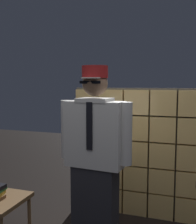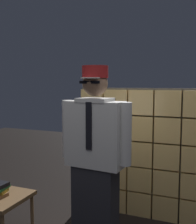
% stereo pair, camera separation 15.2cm
% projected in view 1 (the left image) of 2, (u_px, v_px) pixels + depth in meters
% --- Properties ---
extents(glass_block_wall, '(1.55, 0.10, 1.55)m').
position_uv_depth(glass_block_wall, '(136.00, 153.00, 3.32)').
color(glass_block_wall, '#F2C672').
rests_on(glass_block_wall, ground).
extents(standing_person, '(0.70, 0.31, 1.75)m').
position_uv_depth(standing_person, '(95.00, 158.00, 2.53)').
color(standing_person, '#28282D').
rests_on(standing_person, ground).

